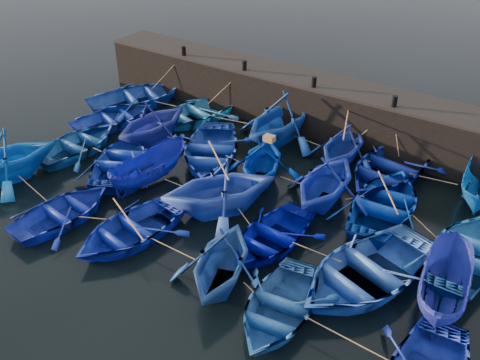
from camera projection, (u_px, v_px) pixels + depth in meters
The scene contains 34 objects.
ground at pixel (194, 233), 20.44m from camera, with size 120.00×120.00×0.00m, color black.
quay_wall at pixel (320, 106), 27.11m from camera, with size 26.00×2.50×2.50m, color black.
quay_top at pixel (322, 82), 26.40m from camera, with size 26.00×2.50×0.12m, color black.
bollard_0 at pixel (184, 51), 29.34m from camera, with size 0.24×0.24×0.50m, color black.
bollard_1 at pixel (244, 65), 27.47m from camera, with size 0.24×0.24×0.50m, color black.
bollard_2 at pixel (314, 82), 25.60m from camera, with size 0.24×0.24×0.50m, color black.
bollard_3 at pixel (395, 101), 23.74m from camera, with size 0.24×0.24×0.50m, color black.
boat_0 at pixel (137, 96), 29.82m from camera, with size 3.91×5.47×1.14m, color navy.
boat_1 at pixel (195, 112), 28.23m from camera, with size 3.47×4.85×1.01m, color blue.
boat_2 at pixel (280, 118), 25.91m from camera, with size 4.21×4.88×2.57m, color #134297.
boat_3 at pixel (344, 144), 24.27m from camera, with size 3.26×3.79×1.99m, color #173197.
boat_4 at pixel (390, 167), 23.40m from camera, with size 4.04×5.65×1.17m, color navy.
boat_6 at pixel (114, 118), 27.80m from camera, with size 3.17×4.42×0.92m, color #1834A0.
boat_7 at pixel (153, 122), 25.96m from camera, with size 3.63×4.21×2.21m, color navy.
boat_8 at pixel (210, 150), 24.75m from camera, with size 3.79×5.30×1.10m, color #193AA3.
boat_9 at pixel (262, 161), 22.96m from camera, with size 3.42×3.97×2.09m, color #0030A6.
boat_10 at pixel (326, 180), 21.48m from camera, with size 3.71×4.30×2.26m, color #162EB5.
boat_11 at pixel (386, 203), 21.17m from camera, with size 3.69×5.16×1.07m, color #0432A4.
boat_12 at pixel (467, 253), 18.70m from camera, with size 3.49×4.88×1.01m, color blue.
boat_13 at pixel (78, 143), 25.44m from camera, with size 3.22×4.50×0.93m, color navy.
boat_14 at pixel (121, 160), 24.08m from camera, with size 3.33×4.65×0.96m, color #1433A6.
boat_15 at pixel (148, 169), 22.93m from camera, with size 1.51×4.00×1.55m, color navy.
boat_16 at pixel (219, 187), 20.91m from camera, with size 4.00×4.64×2.44m, color blue.
boat_17 at pixel (271, 236), 19.59m from camera, with size 3.07×4.29×0.89m, color #0009A1.
boat_18 at pixel (366, 271), 17.79m from camera, with size 4.15×5.81×1.20m, color blue.
boat_19 at pixel (443, 285), 16.95m from camera, with size 1.53×4.07×1.58m, color navy.
boat_20 at pixel (2, 156), 22.92m from camera, with size 3.98×4.61×2.43m, color blue.
boat_21 at pixel (63, 211), 20.88m from camera, with size 3.05×4.27×0.89m, color #12249A.
boat_22 at pixel (129, 229), 19.86m from camera, with size 3.30×4.62×0.96m, color #102697.
boat_23 at pixel (221, 260), 17.54m from camera, with size 3.46×4.02×2.11m, color navy.
boat_24 at pixel (278, 306), 16.64m from camera, with size 3.12×4.36×0.90m, color #215692.
wooden_crate at pixel (269, 138), 22.19m from camera, with size 0.45×0.34×0.26m, color #9B7344.
mooring_ropes at pixel (260, 159), 23.45m from camera, with size 18.30×11.73×2.10m.
loose_oars at pixel (275, 171), 21.10m from camera, with size 9.61×11.63×1.55m.
Camera 1 is at (10.41, -12.40, 12.78)m, focal length 40.00 mm.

